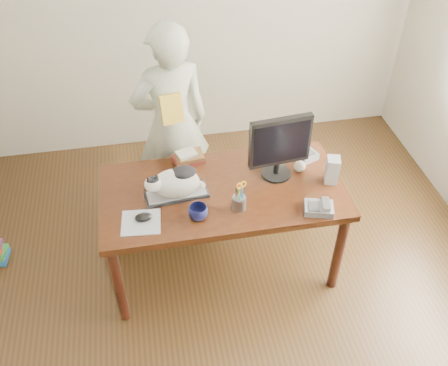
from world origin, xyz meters
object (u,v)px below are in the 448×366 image
speaker (332,170)px  pen_cup (239,201)px  book_stack (189,157)px  desk (221,198)px  phone (320,208)px  monitor (280,145)px  coffee_mug (198,212)px  baseball (300,166)px  person (171,124)px  keyboard (177,194)px  calculator (304,153)px  cat (174,182)px  mouse (144,217)px

speaker → pen_cup: bearing=-151.5°
book_stack → desk: bearing=-65.7°
phone → book_stack: bearing=154.6°
desk → monitor: bearing=-1.3°
coffee_mug → baseball: bearing=23.3°
person → keyboard: bearing=74.9°
phone → keyboard: bearing=176.3°
desk → baseball: (0.55, 0.01, 0.19)m
book_stack → monitor: bearing=-35.9°
calculator → cat: bearing=173.1°
cat → coffee_mug: cat is taller
book_stack → calculator: book_stack is taller
coffee_mug → speaker: speaker is taller
person → baseball: bearing=130.4°
desk → book_stack: book_stack is taller
speaker → book_stack: 0.98m
keyboard → person: size_ratio=0.26×
book_stack → keyboard: bearing=-120.4°
cat → baseball: (0.87, 0.10, -0.08)m
keyboard → monitor: bearing=0.8°
cat → pen_cup: 0.43m
mouse → calculator: size_ratio=0.52×
pen_cup → phone: 0.50m
phone → speaker: (0.17, 0.26, 0.07)m
keyboard → book_stack: 0.36m
cat → monitor: 0.72m
keyboard → speaker: size_ratio=2.20×
mouse → baseball: 1.11m
mouse → phone: (1.08, -0.12, 0.00)m
cat → monitor: size_ratio=0.85×
mouse → baseball: baseball is taller
cat → book_stack: bearing=63.3°
desk → pen_cup: pen_cup is taller
monitor → pen_cup: monitor is taller
coffee_mug → person: size_ratio=0.07×
monitor → keyboard: bearing=-179.7°
cat → pen_cup: (0.38, -0.19, -0.06)m
keyboard → cat: size_ratio=1.05×
monitor → person: size_ratio=0.29×
speaker → person: 1.25m
baseball → book_stack: baseball is taller
cat → pen_cup: cat is taller
pen_cup → speaker: bearing=12.7°
pen_cup → calculator: 0.71m
speaker → book_stack: bearing=172.9°
keyboard → baseball: bearing=1.1°
mouse → phone: phone is taller
desk → coffee_mug: 0.41m
baseball → book_stack: (-0.73, 0.24, -0.01)m
desk → mouse: (-0.53, -0.27, 0.17)m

